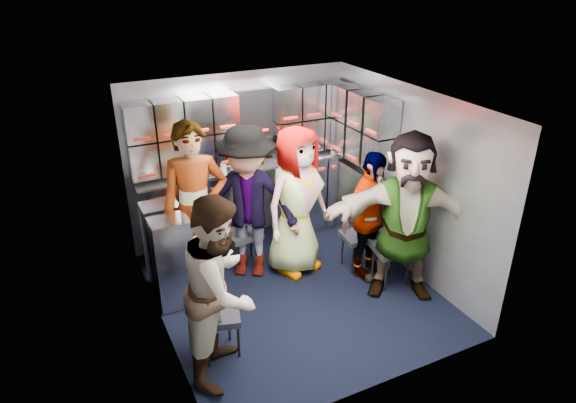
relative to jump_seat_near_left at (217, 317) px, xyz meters
name	(u,v)px	position (x,y,z in m)	size (l,w,h in m)	color
floor	(294,292)	(1.04, 0.54, -0.41)	(3.00, 3.00, 0.00)	black
wall_back	(240,158)	(1.04, 2.04, 0.64)	(2.80, 0.04, 2.10)	#90959D
wall_left	(155,236)	(-0.36, 0.54, 0.64)	(0.04, 3.00, 2.10)	#90959D
wall_right	(408,181)	(2.44, 0.54, 0.64)	(0.04, 3.00, 2.10)	#90959D
ceiling	(295,102)	(1.04, 0.54, 1.69)	(2.80, 3.00, 0.02)	silver
cart_bank_back	(248,205)	(1.04, 1.83, 0.08)	(2.68, 0.38, 0.99)	#9DA3AD
cart_bank_left	(168,254)	(-0.15, 1.10, 0.08)	(0.38, 0.76, 0.99)	#9DA3AD
counter	(247,166)	(1.04, 1.83, 0.60)	(2.68, 0.42, 0.03)	silver
locker_bank_back	(243,127)	(1.04, 1.89, 1.08)	(2.68, 0.28, 0.82)	#9DA3AD
locker_bank_right	(363,127)	(2.29, 1.24, 1.08)	(0.28, 1.00, 0.82)	#9DA3AD
right_cabinet	(363,207)	(2.29, 1.14, 0.09)	(0.28, 1.20, 1.00)	#9DA3AD
coffee_niche	(256,125)	(1.22, 1.95, 1.06)	(0.46, 0.16, 0.84)	black
red_latch_strip	(253,182)	(1.04, 1.63, 0.47)	(2.60, 0.02, 0.03)	#B41E16
jump_seat_near_left	(217,317)	(0.00, 0.00, 0.00)	(0.48, 0.47, 0.47)	black
jump_seat_mid_left	(243,236)	(0.76, 1.30, -0.03)	(0.40, 0.38, 0.44)	black
jump_seat_center	(289,230)	(1.28, 1.15, -0.01)	(0.49, 0.48, 0.46)	black
jump_seat_mid_right	(358,238)	(1.94, 0.69, -0.04)	(0.39, 0.37, 0.43)	black
jump_seat_near_right	(392,251)	(2.08, 0.25, -0.01)	(0.45, 0.43, 0.46)	black
attendant_standing	(196,209)	(0.18, 1.12, 0.52)	(0.68, 0.45, 1.87)	black
attendant_arc_a	(221,288)	(0.00, -0.18, 0.42)	(0.81, 0.63, 1.67)	black
attendant_arc_b	(248,204)	(0.76, 1.12, 0.47)	(1.13, 0.65, 1.75)	black
attendant_arc_c	(296,201)	(1.28, 0.97, 0.45)	(0.84, 0.55, 1.72)	black
attendant_arc_d	(369,216)	(1.94, 0.51, 0.33)	(0.87, 0.36, 1.48)	black
attendant_arc_e	(406,217)	(2.08, 0.07, 0.49)	(1.67, 0.53, 1.80)	black
bottle_left	(233,158)	(0.85, 1.78, 0.75)	(0.07, 0.07, 0.26)	white
bottle_mid	(240,159)	(0.94, 1.78, 0.73)	(0.07, 0.07, 0.23)	white
bottle_right	(305,148)	(1.81, 1.78, 0.73)	(0.07, 0.07, 0.22)	white
cup_left	(223,167)	(0.72, 1.77, 0.67)	(0.07, 0.07, 0.11)	#C8B48D
cup_right	(334,148)	(2.22, 1.77, 0.67)	(0.07, 0.07, 0.10)	#C8B48D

